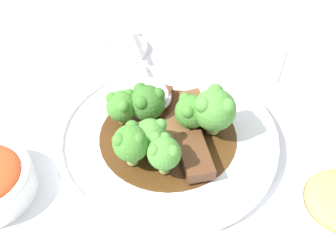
% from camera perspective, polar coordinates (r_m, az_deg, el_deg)
% --- Properties ---
extents(ground_plane, '(4.00, 4.00, 0.00)m').
position_cam_1_polar(ground_plane, '(0.62, 0.00, -2.15)').
color(ground_plane, silver).
extents(main_plate, '(0.29, 0.29, 0.02)m').
position_cam_1_polar(main_plate, '(0.62, 0.00, -1.53)').
color(main_plate, white).
rests_on(main_plate, ground_plane).
extents(beef_strip_0, '(0.04, 0.07, 0.01)m').
position_cam_1_polar(beef_strip_0, '(0.60, 0.19, -1.10)').
color(beef_strip_0, brown).
rests_on(beef_strip_0, main_plate).
extents(beef_strip_1, '(0.04, 0.07, 0.01)m').
position_cam_1_polar(beef_strip_1, '(0.60, -3.81, -1.01)').
color(beef_strip_1, brown).
rests_on(beef_strip_1, main_plate).
extents(beef_strip_2, '(0.08, 0.07, 0.02)m').
position_cam_1_polar(beef_strip_2, '(0.58, 3.24, -3.64)').
color(beef_strip_2, '#56331E').
rests_on(beef_strip_2, main_plate).
extents(beef_strip_3, '(0.07, 0.06, 0.01)m').
position_cam_1_polar(beef_strip_3, '(0.64, 3.46, 2.30)').
color(beef_strip_3, brown).
rests_on(beef_strip_3, main_plate).
extents(beef_strip_4, '(0.05, 0.07, 0.01)m').
position_cam_1_polar(beef_strip_4, '(0.65, -1.37, 3.07)').
color(beef_strip_4, '#56331E').
rests_on(beef_strip_4, main_plate).
extents(broccoli_floret_0, '(0.04, 0.04, 0.05)m').
position_cam_1_polar(broccoli_floret_0, '(0.55, -0.46, -3.29)').
color(broccoli_floret_0, '#7FA84C').
rests_on(broccoli_floret_0, main_plate).
extents(broccoli_floret_1, '(0.05, 0.05, 0.05)m').
position_cam_1_polar(broccoli_floret_1, '(0.61, -2.58, 2.92)').
color(broccoli_floret_1, '#7FA84C').
rests_on(broccoli_floret_1, main_plate).
extents(broccoli_floret_2, '(0.04, 0.04, 0.05)m').
position_cam_1_polar(broccoli_floret_2, '(0.56, -1.79, -1.30)').
color(broccoli_floret_2, '#8EB756').
rests_on(broccoli_floret_2, main_plate).
extents(broccoli_floret_3, '(0.05, 0.05, 0.06)m').
position_cam_1_polar(broccoli_floret_3, '(0.59, 5.70, 2.07)').
color(broccoli_floret_3, '#8EB756').
rests_on(broccoli_floret_3, main_plate).
extents(broccoli_floret_4, '(0.04, 0.04, 0.05)m').
position_cam_1_polar(broccoli_floret_4, '(0.60, 2.90, 1.82)').
color(broccoli_floret_4, '#7FA84C').
rests_on(broccoli_floret_4, main_plate).
extents(broccoli_floret_5, '(0.04, 0.04, 0.05)m').
position_cam_1_polar(broccoli_floret_5, '(0.61, -5.64, 2.50)').
color(broccoli_floret_5, '#8EB756').
rests_on(broccoli_floret_5, main_plate).
extents(broccoli_floret_6, '(0.05, 0.05, 0.06)m').
position_cam_1_polar(broccoli_floret_6, '(0.56, -4.51, -2.02)').
color(broccoli_floret_6, '#8EB756').
rests_on(broccoli_floret_6, main_plate).
extents(serving_spoon, '(0.18, 0.16, 0.01)m').
position_cam_1_polar(serving_spoon, '(0.67, -2.03, 4.74)').
color(serving_spoon, silver).
rests_on(serving_spoon, main_plate).
extents(sauce_dish, '(0.07, 0.07, 0.01)m').
position_cam_1_polar(sauce_dish, '(0.77, -5.10, 9.43)').
color(sauce_dish, white).
rests_on(sauce_dish, ground_plane).
extents(paper_napkin, '(0.14, 0.11, 0.01)m').
position_cam_1_polar(paper_napkin, '(0.76, 9.06, 8.31)').
color(paper_napkin, white).
rests_on(paper_napkin, ground_plane).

